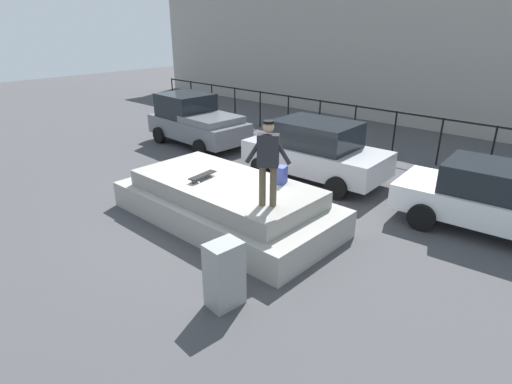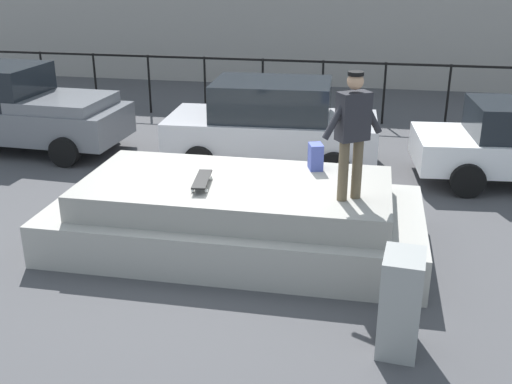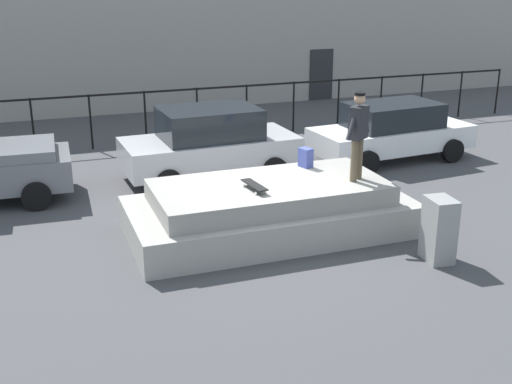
# 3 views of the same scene
# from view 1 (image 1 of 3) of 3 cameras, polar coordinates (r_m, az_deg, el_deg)

# --- Properties ---
(ground_plane) EXTENTS (60.00, 60.00, 0.00)m
(ground_plane) POSITION_cam_1_polar(r_m,az_deg,el_deg) (10.69, -4.17, -3.16)
(ground_plane) COLOR #424244
(concrete_ledge) EXTENTS (5.58, 2.72, 1.04)m
(concrete_ledge) POSITION_cam_1_polar(r_m,az_deg,el_deg) (10.26, -4.14, -1.37)
(concrete_ledge) COLOR #9E9B93
(concrete_ledge) RESTS_ON ground_plane
(skateboarder) EXTENTS (0.81, 0.60, 1.76)m
(skateboarder) POSITION_cam_1_polar(r_m,az_deg,el_deg) (8.33, 1.64, 4.62)
(skateboarder) COLOR brown
(skateboarder) RESTS_ON concrete_ledge
(skateboard) EXTENTS (0.30, 0.82, 0.12)m
(skateboard) POSITION_cam_1_polar(r_m,az_deg,el_deg) (10.12, -7.20, 2.24)
(skateboard) COLOR black
(skateboard) RESTS_ON concrete_ledge
(backpack) EXTENTS (0.27, 0.33, 0.41)m
(backpack) POSITION_cam_1_polar(r_m,az_deg,el_deg) (9.79, 3.46, 2.31)
(backpack) COLOR #3F4C99
(backpack) RESTS_ON concrete_ledge
(car_grey_pickup_near) EXTENTS (4.29, 2.25, 1.90)m
(car_grey_pickup_near) POSITION_cam_1_polar(r_m,az_deg,el_deg) (16.72, -8.14, 9.50)
(car_grey_pickup_near) COLOR slate
(car_grey_pickup_near) RESTS_ON ground_plane
(car_silver_sedan_mid) EXTENTS (4.40, 2.32, 1.79)m
(car_silver_sedan_mid) POSITION_cam_1_polar(r_m,az_deg,el_deg) (12.97, 8.02, 5.61)
(car_silver_sedan_mid) COLOR #B7B7BC
(car_silver_sedan_mid) RESTS_ON ground_plane
(car_white_sedan_far) EXTENTS (4.60, 2.33, 1.58)m
(car_white_sedan_far) POSITION_cam_1_polar(r_m,az_deg,el_deg) (11.00, 30.07, -0.88)
(car_white_sedan_far) COLOR white
(car_white_sedan_far) RESTS_ON ground_plane
(utility_box) EXTENTS (0.49, 0.64, 1.19)m
(utility_box) POSITION_cam_1_polar(r_m,az_deg,el_deg) (7.28, -4.28, -11.04)
(utility_box) COLOR gray
(utility_box) RESTS_ON ground_plane
(fence_row) EXTENTS (24.06, 0.06, 1.61)m
(fence_row) POSITION_cam_1_polar(r_m,az_deg,el_deg) (16.17, 15.69, 9.08)
(fence_row) COLOR black
(fence_row) RESTS_ON ground_plane
(warehouse_building) EXTENTS (36.30, 7.20, 6.37)m
(warehouse_building) POSITION_cam_1_polar(r_m,az_deg,el_deg) (23.25, 25.85, 16.83)
(warehouse_building) COLOR gray
(warehouse_building) RESTS_ON ground_plane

